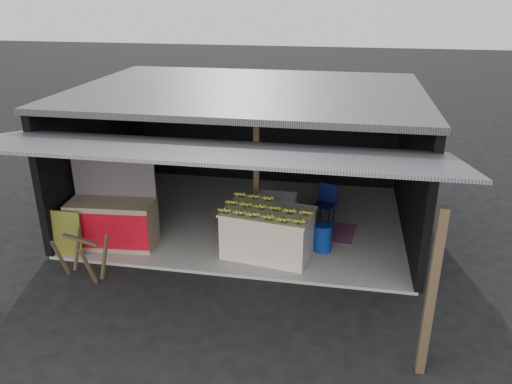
% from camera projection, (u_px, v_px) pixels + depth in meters
% --- Properties ---
extents(ground, '(80.00, 80.00, 0.00)m').
position_uv_depth(ground, '(222.00, 276.00, 9.23)').
color(ground, black).
rests_on(ground, ground).
extents(concrete_slab, '(7.00, 5.00, 0.06)m').
position_uv_depth(concrete_slab, '(248.00, 218.00, 11.50)').
color(concrete_slab, gray).
rests_on(concrete_slab, ground).
extents(shophouse, '(7.40, 7.29, 3.02)m').
position_uv_depth(shophouse, '(251.00, 127.00, 11.00)').
color(shophouse, black).
rests_on(shophouse, ground).
extents(banana_table, '(1.85, 1.30, 0.95)m').
position_uv_depth(banana_table, '(268.00, 233.00, 9.70)').
color(banana_table, white).
rests_on(banana_table, concrete_slab).
extents(banana_pile, '(1.71, 1.18, 0.19)m').
position_uv_depth(banana_pile, '(268.00, 206.00, 9.49)').
color(banana_pile, yellow).
rests_on(banana_pile, banana_table).
extents(white_crate, '(0.81, 0.57, 0.89)m').
position_uv_depth(white_crate, '(276.00, 215.00, 10.53)').
color(white_crate, white).
rests_on(white_crate, concrete_slab).
extents(neighbor_stall, '(1.76, 0.90, 1.75)m').
position_uv_depth(neighbor_stall, '(113.00, 221.00, 10.07)').
color(neighbor_stall, '#998466').
rests_on(neighbor_stall, concrete_slab).
extents(green_signboard, '(0.62, 0.12, 0.92)m').
position_uv_depth(green_signboard, '(66.00, 234.00, 9.70)').
color(green_signboard, black).
rests_on(green_signboard, concrete_slab).
extents(sawhorse, '(0.89, 0.88, 0.81)m').
position_uv_depth(sawhorse, '(82.00, 253.00, 9.00)').
color(sawhorse, '#4A3925').
rests_on(sawhorse, ground).
extents(water_barrel, '(0.36, 0.36, 0.54)m').
position_uv_depth(water_barrel, '(323.00, 238.00, 9.94)').
color(water_barrel, navy).
rests_on(water_barrel, concrete_slab).
extents(plastic_chair, '(0.53, 0.53, 0.88)m').
position_uv_depth(plastic_chair, '(327.00, 200.00, 11.08)').
color(plastic_chair, '#0B113D').
rests_on(plastic_chair, concrete_slab).
extents(magenta_rug, '(1.62, 1.19, 0.01)m').
position_uv_depth(magenta_rug, '(320.00, 230.00, 10.86)').
color(magenta_rug, '#6B1754').
rests_on(magenta_rug, concrete_slab).
extents(picture_frames, '(1.62, 0.04, 0.46)m').
position_uv_depth(picture_frames, '(260.00, 113.00, 12.99)').
color(picture_frames, black).
rests_on(picture_frames, shophouse).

